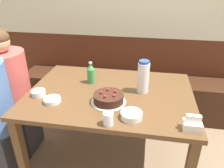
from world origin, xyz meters
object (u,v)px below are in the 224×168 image
(napkin_holder, at_px, (192,124))
(person_teal_shirt, at_px, (10,96))
(bowl_side_dish, at_px, (131,115))
(bowl_soup_white, at_px, (52,100))
(bench_seat, at_px, (122,95))
(birthday_cake, at_px, (109,98))
(water_pitcher, at_px, (143,77))
(glass_water_tall, at_px, (108,119))
(soju_bottle, at_px, (91,73))
(bowl_rice_small, at_px, (39,93))

(napkin_holder, bearing_deg, person_teal_shirt, 165.59)
(bowl_side_dish, bearing_deg, bowl_soup_white, 170.57)
(bench_seat, xyz_separation_m, napkin_holder, (0.58, -1.21, 0.53))
(bowl_soup_white, relative_size, person_teal_shirt, 0.11)
(birthday_cake, xyz_separation_m, water_pitcher, (0.24, 0.21, 0.10))
(birthday_cake, bearing_deg, napkin_holder, -21.85)
(glass_water_tall, bearing_deg, bowl_side_dish, 34.77)
(birthday_cake, relative_size, bowl_side_dish, 1.81)
(birthday_cake, distance_m, bowl_soup_white, 0.42)
(soju_bottle, bearing_deg, birthday_cake, -54.66)
(bowl_rice_small, bearing_deg, napkin_holder, -11.69)
(birthday_cake, xyz_separation_m, bowl_soup_white, (-0.41, -0.07, -0.02))
(bench_seat, xyz_separation_m, bowl_rice_small, (-0.54, -0.98, 0.51))
(soju_bottle, height_order, person_teal_shirt, person_teal_shirt)
(napkin_holder, relative_size, bowl_rice_small, 1.01)
(birthday_cake, height_order, napkin_holder, napkin_holder)
(water_pitcher, relative_size, soju_bottle, 1.41)
(bench_seat, distance_m, birthday_cake, 1.11)
(bowl_rice_small, bearing_deg, water_pitcher, 14.13)
(bench_seat, height_order, bowl_side_dish, bowl_side_dish)
(bench_seat, height_order, glass_water_tall, glass_water_tall)
(glass_water_tall, bearing_deg, bench_seat, 92.96)
(water_pitcher, bearing_deg, bowl_side_dish, -97.90)
(water_pitcher, xyz_separation_m, bowl_soup_white, (-0.65, -0.28, -0.11))
(napkin_holder, relative_size, bowl_side_dish, 0.76)
(napkin_holder, distance_m, bowl_side_dish, 0.38)
(glass_water_tall, bearing_deg, bowl_soup_white, 157.09)
(bowl_soup_white, height_order, bowl_side_dish, bowl_side_dish)
(bowl_soup_white, relative_size, bowl_side_dish, 0.89)
(water_pitcher, bearing_deg, napkin_holder, -53.32)
(bowl_soup_white, bearing_deg, soju_bottle, 61.25)
(water_pitcher, bearing_deg, person_teal_shirt, -177.61)
(birthday_cake, relative_size, glass_water_tall, 2.98)
(bowl_rice_small, relative_size, glass_water_tall, 1.25)
(napkin_holder, bearing_deg, soju_bottle, 145.88)
(bench_seat, height_order, bowl_rice_small, bowl_rice_small)
(person_teal_shirt, bearing_deg, bowl_rice_small, -22.17)
(napkin_holder, xyz_separation_m, bowl_rice_small, (-1.12, 0.23, -0.02))
(water_pitcher, xyz_separation_m, bowl_rice_small, (-0.80, -0.20, -0.11))
(bench_seat, height_order, birthday_cake, birthday_cake)
(bowl_rice_small, xyz_separation_m, person_teal_shirt, (-0.37, 0.15, -0.15))
(birthday_cake, height_order, water_pitcher, water_pitcher)
(bowl_rice_small, distance_m, bowl_side_dish, 0.77)
(bench_seat, height_order, napkin_holder, napkin_holder)
(soju_bottle, bearing_deg, glass_water_tall, -65.21)
(napkin_holder, xyz_separation_m, bowl_soup_white, (-0.98, 0.16, -0.02))
(birthday_cake, distance_m, soju_bottle, 0.37)
(birthday_cake, height_order, glass_water_tall, birthday_cake)
(birthday_cake, height_order, bowl_rice_small, birthday_cake)
(bench_seat, relative_size, soju_bottle, 12.95)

